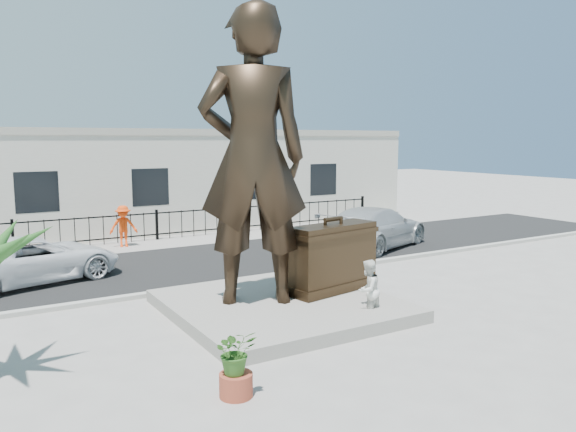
% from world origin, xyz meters
% --- Properties ---
extents(ground, '(100.00, 100.00, 0.00)m').
position_xyz_m(ground, '(0.00, 0.00, 0.00)').
color(ground, '#9E9991').
rests_on(ground, ground).
extents(street, '(40.00, 7.00, 0.01)m').
position_xyz_m(street, '(0.00, 8.00, 0.01)').
color(street, black).
rests_on(street, ground).
extents(curb, '(40.00, 0.25, 0.12)m').
position_xyz_m(curb, '(0.00, 4.50, 0.06)').
color(curb, '#A5A399').
rests_on(curb, ground).
extents(far_sidewalk, '(40.00, 2.50, 0.02)m').
position_xyz_m(far_sidewalk, '(0.00, 12.00, 0.01)').
color(far_sidewalk, '#9E9991').
rests_on(far_sidewalk, ground).
extents(plinth, '(5.20, 5.20, 0.30)m').
position_xyz_m(plinth, '(-0.50, 1.50, 0.15)').
color(plinth, gray).
rests_on(plinth, ground).
extents(fence, '(22.00, 0.10, 1.20)m').
position_xyz_m(fence, '(0.00, 12.80, 0.60)').
color(fence, black).
rests_on(fence, ground).
extents(building, '(28.00, 7.00, 4.40)m').
position_xyz_m(building, '(0.00, 17.00, 2.20)').
color(building, silver).
rests_on(building, ground).
extents(statue, '(3.04, 2.60, 7.05)m').
position_xyz_m(statue, '(-1.11, 1.77, 3.82)').
color(statue, black).
rests_on(statue, plinth).
extents(suitcase, '(2.61, 1.24, 1.77)m').
position_xyz_m(suitcase, '(1.07, 1.52, 1.18)').
color(suitcase, '#322415').
rests_on(suitcase, plinth).
extents(tourist, '(0.85, 0.76, 1.44)m').
position_xyz_m(tourist, '(0.95, -0.08, 0.72)').
color(tourist, white).
rests_on(tourist, ground).
extents(car_white, '(5.39, 3.49, 1.38)m').
position_xyz_m(car_white, '(-5.36, 7.76, 0.70)').
color(car_white, white).
rests_on(car_white, street).
extents(car_silver, '(6.05, 4.21, 1.63)m').
position_xyz_m(car_silver, '(6.79, 6.71, 0.82)').
color(car_silver, '#ABAEAF').
rests_on(car_silver, street).
extents(worker, '(1.15, 0.78, 1.64)m').
position_xyz_m(worker, '(-1.62, 11.93, 0.84)').
color(worker, '#FA430D').
rests_on(worker, far_sidewalk).
extents(planter, '(0.56, 0.56, 0.40)m').
position_xyz_m(planter, '(-3.48, -2.13, 0.20)').
color(planter, '#9C3E29').
rests_on(planter, ground).
extents(shrub, '(0.78, 0.70, 0.76)m').
position_xyz_m(shrub, '(-3.48, -2.13, 0.78)').
color(shrub, '#2F5E1E').
rests_on(shrub, planter).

